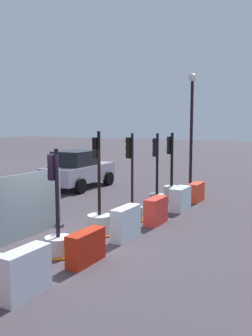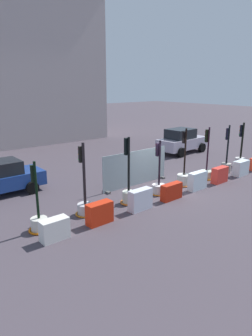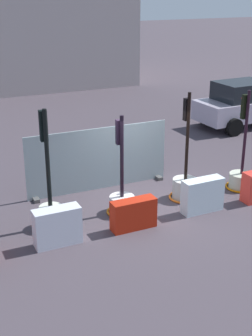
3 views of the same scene
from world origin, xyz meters
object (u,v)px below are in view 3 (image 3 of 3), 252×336
Objects in this scene: construction_barrier_4 at (202,195)px; car_silver_hatchback at (244,104)px; traffic_light_3 at (122,197)px; traffic_light_5 at (241,174)px; construction_barrier_3 at (133,214)px; construction_barrier_2 at (57,227)px; traffic_light_2 at (50,205)px; traffic_light_4 at (185,184)px.

car_silver_hatchback reaches higher than construction_barrier_4.
traffic_light_3 is at bearing -146.26° from car_silver_hatchback.
construction_barrier_3 is (-3.94, -0.93, -0.05)m from traffic_light_5.
construction_barrier_4 is 0.26× the size of car_silver_hatchback.
construction_barrier_4 reaches higher than construction_barrier_3.
car_silver_hatchback is (9.99, 6.21, 0.48)m from construction_barrier_2.
traffic_light_3 is (1.92, -0.01, -0.16)m from traffic_light_2.
construction_barrier_4 is at bearing -12.03° from traffic_light_2.
construction_barrier_4 is (3.87, -0.82, -0.14)m from traffic_light_2.
traffic_light_3 is 3.85m from traffic_light_5.
traffic_light_2 is 11.24m from car_silver_hatchback.
car_silver_hatchback is (9.89, 5.32, 0.34)m from traffic_light_2.
construction_barrier_2 is at bearing -148.14° from car_silver_hatchback.
car_silver_hatchback is at bearing 45.55° from construction_barrier_4.
car_silver_hatchback is at bearing 52.10° from traffic_light_5.
car_silver_hatchback is (6.01, 5.24, 0.51)m from traffic_light_4.
traffic_light_5 is at bearing 0.14° from traffic_light_2.
car_silver_hatchback is (7.98, 5.33, 0.50)m from traffic_light_3.
traffic_light_2 is 1.92m from traffic_light_3.
traffic_light_5 is at bearing -1.95° from traffic_light_4.
construction_barrier_4 is (-0.02, -0.90, 0.04)m from traffic_light_4.
traffic_light_4 is 4.10m from construction_barrier_2.
construction_barrier_2 is 0.96× the size of construction_barrier_4.
traffic_light_3 is 2.20m from construction_barrier_2.
traffic_light_3 is 0.87× the size of traffic_light_4.
traffic_light_4 is 2.66× the size of construction_barrier_4.
construction_barrier_4 reaches higher than construction_barrier_2.
traffic_light_2 is 1.14× the size of traffic_light_3.
construction_barrier_3 is at bearing -0.89° from construction_barrier_2.
traffic_light_5 is 2.57× the size of construction_barrier_3.
construction_barrier_3 is (1.82, -0.92, -0.22)m from traffic_light_2.
construction_barrier_3 is at bearing -142.31° from car_silver_hatchback.
construction_barrier_3 is at bearing -154.25° from traffic_light_4.
traffic_light_2 reaches higher than traffic_light_5.
construction_barrier_2 is at bearing -156.38° from traffic_light_3.
traffic_light_3 is 0.92m from construction_barrier_3.
traffic_light_3 is 1.97m from traffic_light_4.
traffic_light_3 reaches higher than construction_barrier_2.
traffic_light_2 is 2.65× the size of construction_barrier_4.
traffic_light_3 reaches higher than construction_barrier_3.
car_silver_hatchback is at bearing 37.69° from construction_barrier_3.
traffic_light_3 is 2.41× the size of construction_barrier_2.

